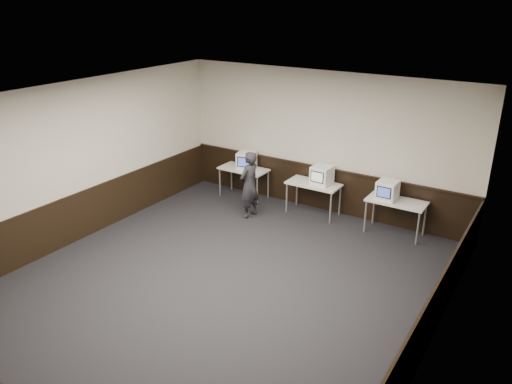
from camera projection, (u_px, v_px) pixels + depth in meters
floor at (220, 285)px, 8.68m from camera, size 8.00×8.00×0.00m
ceiling at (214, 102)px, 7.49m from camera, size 8.00×8.00×0.00m
back_wall at (323, 143)px, 11.22m from camera, size 7.00×0.00×7.00m
left_wall at (75, 164)px, 9.83m from camera, size 0.00×8.00×8.00m
right_wall at (438, 257)px, 6.34m from camera, size 0.00×8.00×8.00m
wainscot_back at (321, 188)px, 11.61m from camera, size 6.98×0.04×1.00m
wainscot_left at (82, 215)px, 10.23m from camera, size 0.04×7.98×1.00m
wainscot_right at (425, 328)px, 6.76m from camera, size 0.04×7.98×1.00m
wainscot_rail at (321, 167)px, 11.40m from camera, size 6.98×0.06×0.04m
desk_left at (244, 171)px, 12.20m from camera, size 1.20×0.60×0.75m
desk_center at (314, 186)px, 11.25m from camera, size 1.20×0.60×0.75m
desk_right at (396, 204)px, 10.30m from camera, size 1.20×0.60×0.75m
emac_left at (246, 160)px, 12.09m from camera, size 0.51×0.52×0.41m
emac_center at (322, 175)px, 11.09m from camera, size 0.44×0.47×0.42m
emac_right at (387, 190)px, 10.27m from camera, size 0.41×0.44×0.40m
person at (249, 185)px, 11.08m from camera, size 0.43×0.60×1.53m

